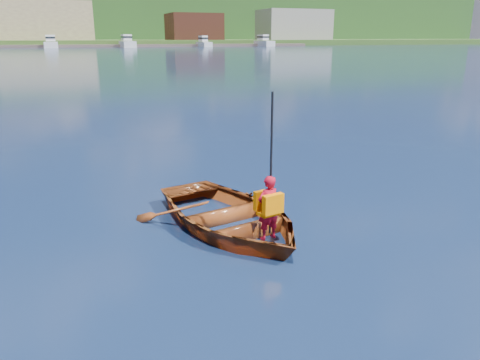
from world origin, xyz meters
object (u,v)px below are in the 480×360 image
(rowboat, at_px, (229,216))
(dock, at_px, (62,46))
(marina_yachts, at_px, (20,43))
(child_paddler, at_px, (268,206))

(rowboat, distance_m, dock, 147.54)
(rowboat, relative_size, dock, 0.02)
(dock, height_order, marina_yachts, marina_yachts)
(rowboat, height_order, dock, dock)
(rowboat, bearing_deg, dock, 90.58)
(child_paddler, height_order, marina_yachts, marina_yachts)
(rowboat, height_order, child_paddler, child_paddler)
(rowboat, bearing_deg, marina_yachts, 94.96)
(rowboat, relative_size, marina_yachts, 0.03)
(child_paddler, distance_m, marina_yachts, 144.29)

